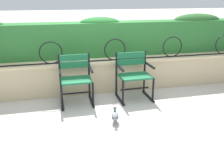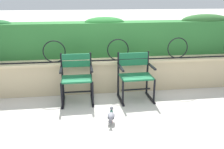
# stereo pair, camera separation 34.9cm
# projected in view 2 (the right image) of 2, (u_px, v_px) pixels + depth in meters

# --- Properties ---
(ground_plane) EXTENTS (60.00, 60.00, 0.00)m
(ground_plane) POSITION_uv_depth(u_px,v_px,m) (113.00, 107.00, 4.19)
(ground_plane) COLOR #BCB7AD
(stone_wall) EXTENTS (8.36, 0.41, 0.63)m
(stone_wall) POSITION_uv_depth(u_px,v_px,m) (107.00, 75.00, 4.84)
(stone_wall) COLOR #C6B289
(stone_wall) RESTS_ON ground
(iron_arch_fence) EXTENTS (7.80, 0.02, 0.42)m
(iron_arch_fence) POSITION_uv_depth(u_px,v_px,m) (90.00, 52.00, 4.58)
(iron_arch_fence) COLOR black
(iron_arch_fence) RESTS_ON stone_wall
(hedge_row) EXTENTS (8.19, 0.48, 0.82)m
(hedge_row) POSITION_uv_depth(u_px,v_px,m) (106.00, 37.00, 5.02)
(hedge_row) COLOR #2D7033
(hedge_row) RESTS_ON stone_wall
(park_chair_left) EXTENTS (0.56, 0.52, 0.85)m
(park_chair_left) POSITION_uv_depth(u_px,v_px,m) (77.00, 77.00, 4.29)
(park_chair_left) COLOR #19663D
(park_chair_left) RESTS_ON ground
(park_chair_right) EXTENTS (0.62, 0.54, 0.85)m
(park_chair_right) POSITION_uv_depth(u_px,v_px,m) (135.00, 74.00, 4.40)
(park_chair_right) COLOR #19663D
(park_chair_right) RESTS_ON ground
(pigeon_near_chairs) EXTENTS (0.14, 0.29, 0.22)m
(pigeon_near_chairs) POSITION_uv_depth(u_px,v_px,m) (111.00, 116.00, 3.62)
(pigeon_near_chairs) COLOR gray
(pigeon_near_chairs) RESTS_ON ground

